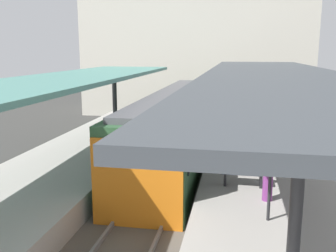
{
  "coord_description": "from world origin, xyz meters",
  "views": [
    {
      "loc": [
        2.69,
        -11.5,
        5.18
      ],
      "look_at": [
        -0.21,
        4.11,
        2.0
      ],
      "focal_mm": 40.06,
      "sensor_mm": 36.0,
      "label": 1
    }
  ],
  "objects_px": {
    "commuter_train": "(179,125)",
    "passenger_near_bench": "(241,123)",
    "passenger_far_end": "(265,131)",
    "platform_sign": "(271,158)",
    "passenger_mid_platform": "(268,171)",
    "platform_bench": "(243,171)"
  },
  "relations": [
    {
      "from": "commuter_train",
      "to": "passenger_near_bench",
      "type": "bearing_deg",
      "value": 11.0
    },
    {
      "from": "commuter_train",
      "to": "passenger_far_end",
      "type": "bearing_deg",
      "value": -15.96
    },
    {
      "from": "platform_sign",
      "to": "passenger_mid_platform",
      "type": "bearing_deg",
      "value": 87.05
    },
    {
      "from": "platform_sign",
      "to": "passenger_near_bench",
      "type": "xyz_separation_m",
      "value": [
        -0.66,
        8.74,
        -0.8
      ]
    },
    {
      "from": "commuter_train",
      "to": "platform_bench",
      "type": "distance_m",
      "value": 6.45
    },
    {
      "from": "commuter_train",
      "to": "passenger_mid_platform",
      "type": "bearing_deg",
      "value": -62.08
    },
    {
      "from": "platform_sign",
      "to": "passenger_near_bench",
      "type": "height_order",
      "value": "platform_sign"
    },
    {
      "from": "commuter_train",
      "to": "passenger_far_end",
      "type": "xyz_separation_m",
      "value": [
        3.91,
        -1.12,
        0.1
      ]
    },
    {
      "from": "commuter_train",
      "to": "passenger_mid_platform",
      "type": "relative_size",
      "value": 9.07
    },
    {
      "from": "passenger_near_bench",
      "to": "passenger_mid_platform",
      "type": "height_order",
      "value": "passenger_mid_platform"
    },
    {
      "from": "platform_sign",
      "to": "passenger_near_bench",
      "type": "bearing_deg",
      "value": 94.3
    },
    {
      "from": "platform_bench",
      "to": "passenger_mid_platform",
      "type": "bearing_deg",
      "value": -59.32
    },
    {
      "from": "platform_bench",
      "to": "platform_sign",
      "type": "distance_m",
      "value": 2.78
    },
    {
      "from": "platform_bench",
      "to": "passenger_far_end",
      "type": "bearing_deg",
      "value": 78.35
    },
    {
      "from": "passenger_near_bench",
      "to": "passenger_far_end",
      "type": "bearing_deg",
      "value": -59.21
    },
    {
      "from": "platform_bench",
      "to": "passenger_far_end",
      "type": "height_order",
      "value": "passenger_far_end"
    },
    {
      "from": "platform_sign",
      "to": "passenger_mid_platform",
      "type": "height_order",
      "value": "platform_sign"
    },
    {
      "from": "platform_sign",
      "to": "passenger_near_bench",
      "type": "relative_size",
      "value": 1.39
    },
    {
      "from": "passenger_far_end",
      "to": "platform_bench",
      "type": "bearing_deg",
      "value": -101.65
    },
    {
      "from": "platform_bench",
      "to": "platform_sign",
      "type": "xyz_separation_m",
      "value": [
        0.6,
        -2.46,
        1.16
      ]
    },
    {
      "from": "platform_bench",
      "to": "platform_sign",
      "type": "height_order",
      "value": "platform_sign"
    },
    {
      "from": "commuter_train",
      "to": "passenger_far_end",
      "type": "relative_size",
      "value": 9.53
    }
  ]
}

